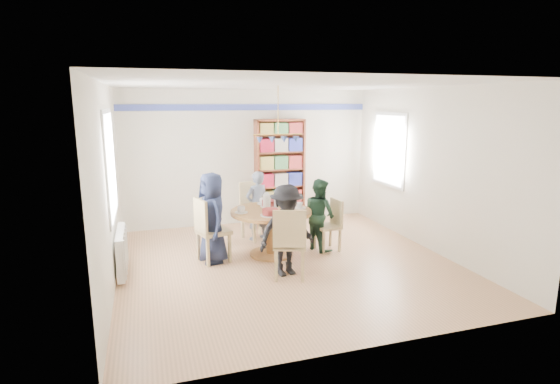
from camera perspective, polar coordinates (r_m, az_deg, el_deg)
name	(u,v)px	position (r m, az deg, el deg)	size (l,w,h in m)	color
ground	(288,263)	(6.85, 1.01, -9.28)	(5.00, 5.00, 0.00)	tan
room_shell	(256,152)	(7.20, -3.10, 5.26)	(5.00, 5.00, 5.00)	white
radiator	(122,251)	(6.72, -19.97, -7.27)	(0.12, 1.00, 0.60)	silver
dining_table	(271,222)	(7.04, -1.17, -3.93)	(1.30, 1.30, 0.75)	brown
chair_left	(208,228)	(6.81, -9.36, -4.60)	(0.55, 0.55, 1.02)	#CFB57F
chair_right	(331,222)	(7.37, 6.70, -3.96)	(0.42, 0.42, 0.86)	#CFB57F
chair_far	(254,207)	(7.96, -3.42, -2.01)	(0.59, 0.59, 1.04)	#CFB57F
chair_near	(290,241)	(6.08, 1.26, -6.39)	(0.58, 0.58, 1.03)	#CFB57F
person_left	(212,218)	(6.80, -8.85, -3.34)	(0.69, 0.45, 1.41)	#1A203A
person_right	(319,214)	(7.33, 5.17, -2.94)	(0.59, 0.46, 1.21)	#193324
person_far	(257,206)	(7.85, -3.03, -1.79)	(0.46, 0.30, 1.25)	gray
person_near	(287,230)	(6.23, 0.86, -5.03)	(0.85, 0.49, 1.32)	black
bookshelf	(280,172)	(8.92, -0.03, 2.59)	(1.01, 0.30, 2.12)	brown
tableware	(269,206)	(6.99, -1.44, -1.84)	(1.18, 1.18, 0.31)	white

